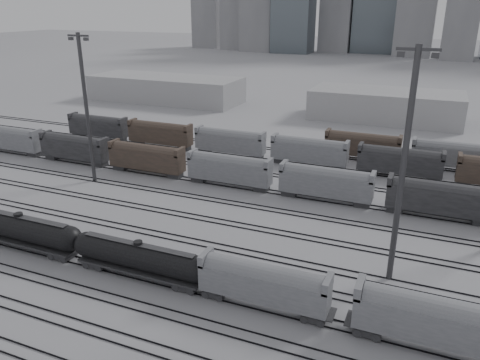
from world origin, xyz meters
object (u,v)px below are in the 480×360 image
at_px(tank_car_b, 139,257).
at_px(hopper_car_b, 439,320).
at_px(hopper_car_a, 263,282).
at_px(light_mast_c, 404,165).
at_px(tank_car_a, 21,229).

relative_size(tank_car_b, hopper_car_b, 1.20).
relative_size(tank_car_b, hopper_car_a, 1.30).
bearing_deg(hopper_car_b, hopper_car_a, -180.00).
height_order(tank_car_b, hopper_car_b, hopper_car_b).
relative_size(hopper_car_a, light_mast_c, 0.53).
height_order(tank_car_a, hopper_car_b, hopper_car_b).
bearing_deg(tank_car_a, light_mast_c, 13.65).
bearing_deg(hopper_car_a, light_mast_c, 43.22).
xyz_separation_m(tank_car_b, light_mast_c, (26.90, 10.94, 11.42)).
height_order(hopper_car_b, light_mast_c, light_mast_c).
bearing_deg(hopper_car_a, tank_car_a, 180.00).
distance_m(hopper_car_a, light_mast_c, 19.36).
xyz_separation_m(tank_car_a, tank_car_b, (18.17, -0.00, -0.16)).
xyz_separation_m(tank_car_b, hopper_car_b, (32.06, 0.00, 0.75)).
xyz_separation_m(hopper_car_a, light_mast_c, (11.65, 10.94, 10.92)).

